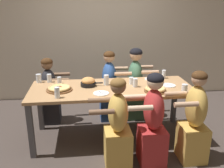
# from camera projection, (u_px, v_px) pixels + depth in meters

# --- Properties ---
(ground_plane) EXTENTS (18.00, 18.00, 0.00)m
(ground_plane) POSITION_uv_depth(u_px,v_px,m) (112.00, 137.00, 3.79)
(ground_plane) COLOR #423833
(ground_plane) RESTS_ON ground
(restaurant_back_panel) EXTENTS (10.00, 0.06, 3.20)m
(restaurant_back_panel) POSITION_uv_depth(u_px,v_px,m) (101.00, 20.00, 4.97)
(restaurant_back_panel) COLOR beige
(restaurant_back_panel) RESTS_ON ground
(dining_table) EXTENTS (2.30, 0.89, 0.80)m
(dining_table) POSITION_uv_depth(u_px,v_px,m) (112.00, 93.00, 3.56)
(dining_table) COLOR tan
(dining_table) RESTS_ON ground
(pizza_board_main) EXTENTS (0.30, 0.30, 0.06)m
(pizza_board_main) POSITION_uv_depth(u_px,v_px,m) (155.00, 89.00, 3.37)
(pizza_board_main) COLOR brown
(pizza_board_main) RESTS_ON dining_table
(pizza_board_second) EXTENTS (0.35, 0.35, 0.05)m
(pizza_board_second) POSITION_uv_depth(u_px,v_px,m) (59.00, 88.00, 3.41)
(pizza_board_second) COLOR brown
(pizza_board_second) RESTS_ON dining_table
(skillet_bowl) EXTENTS (0.32, 0.22, 0.13)m
(skillet_bowl) POSITION_uv_depth(u_px,v_px,m) (88.00, 82.00, 3.58)
(skillet_bowl) COLOR black
(skillet_bowl) RESTS_ON dining_table
(empty_plate_a) EXTENTS (0.18, 0.18, 0.02)m
(empty_plate_a) POSITION_uv_depth(u_px,v_px,m) (151.00, 79.00, 3.90)
(empty_plate_a) COLOR white
(empty_plate_a) RESTS_ON dining_table
(empty_plate_b) EXTENTS (0.20, 0.20, 0.02)m
(empty_plate_b) POSITION_uv_depth(u_px,v_px,m) (168.00, 85.00, 3.60)
(empty_plate_b) COLOR white
(empty_plate_b) RESTS_ON dining_table
(empty_plate_c) EXTENTS (0.21, 0.21, 0.02)m
(empty_plate_c) POSITION_uv_depth(u_px,v_px,m) (101.00, 93.00, 3.29)
(empty_plate_c) COLOR white
(empty_plate_c) RESTS_ON dining_table
(drinking_glass_a) EXTENTS (0.08, 0.08, 0.13)m
(drinking_glass_a) POSITION_uv_depth(u_px,v_px,m) (39.00, 79.00, 3.74)
(drinking_glass_a) COLOR silver
(drinking_glass_a) RESTS_ON dining_table
(drinking_glass_b) EXTENTS (0.06, 0.06, 0.12)m
(drinking_glass_b) POSITION_uv_depth(u_px,v_px,m) (154.00, 80.00, 3.65)
(drinking_glass_b) COLOR silver
(drinking_glass_b) RESTS_ON dining_table
(drinking_glass_c) EXTENTS (0.08, 0.08, 0.12)m
(drinking_glass_c) POSITION_uv_depth(u_px,v_px,m) (184.00, 89.00, 3.30)
(drinking_glass_c) COLOR silver
(drinking_glass_c) RESTS_ON dining_table
(drinking_glass_d) EXTENTS (0.07, 0.07, 0.14)m
(drinking_glass_d) POSITION_uv_depth(u_px,v_px,m) (57.00, 93.00, 3.14)
(drinking_glass_d) COLOR silver
(drinking_glass_d) RESTS_ON dining_table
(drinking_glass_e) EXTENTS (0.06, 0.06, 0.13)m
(drinking_glass_e) POSITION_uv_depth(u_px,v_px,m) (164.00, 75.00, 3.94)
(drinking_glass_e) COLOR silver
(drinking_glass_e) RESTS_ON dining_table
(drinking_glass_f) EXTENTS (0.07, 0.07, 0.10)m
(drinking_glass_f) POSITION_uv_depth(u_px,v_px,m) (131.00, 81.00, 3.66)
(drinking_glass_f) COLOR silver
(drinking_glass_f) RESTS_ON dining_table
(drinking_glass_g) EXTENTS (0.07, 0.07, 0.12)m
(drinking_glass_g) POSITION_uv_depth(u_px,v_px,m) (135.00, 83.00, 3.54)
(drinking_glass_g) COLOR silver
(drinking_glass_g) RESTS_ON dining_table
(drinking_glass_h) EXTENTS (0.06, 0.06, 0.10)m
(drinking_glass_h) POSITION_uv_depth(u_px,v_px,m) (59.00, 81.00, 3.68)
(drinking_glass_h) COLOR silver
(drinking_glass_h) RESTS_ON dining_table
(drinking_glass_i) EXTENTS (0.07, 0.07, 0.15)m
(drinking_glass_i) POSITION_uv_depth(u_px,v_px,m) (106.00, 80.00, 3.62)
(drinking_glass_i) COLOR silver
(drinking_glass_i) RESTS_ON dining_table
(drinking_glass_j) EXTENTS (0.07, 0.07, 0.12)m
(drinking_glass_j) POSITION_uv_depth(u_px,v_px,m) (49.00, 79.00, 3.75)
(drinking_glass_j) COLOR silver
(drinking_glass_j) RESTS_ON dining_table
(diner_near_right) EXTENTS (0.51, 0.40, 1.19)m
(diner_near_right) POSITION_uv_depth(u_px,v_px,m) (194.00, 121.00, 3.10)
(diner_near_right) COLOR gold
(diner_near_right) RESTS_ON ground
(diner_near_center) EXTENTS (0.51, 0.40, 1.14)m
(diner_near_center) POSITION_uv_depth(u_px,v_px,m) (118.00, 127.00, 3.00)
(diner_near_center) COLOR gold
(diner_near_center) RESTS_ON ground
(diner_far_midright) EXTENTS (0.51, 0.40, 1.23)m
(diner_far_midright) POSITION_uv_depth(u_px,v_px,m) (135.00, 86.00, 4.29)
(diner_far_midright) COLOR #477556
(diner_far_midright) RESTS_ON ground
(diner_far_center) EXTENTS (0.51, 0.40, 1.19)m
(diner_far_center) POSITION_uv_depth(u_px,v_px,m) (110.00, 89.00, 4.25)
(diner_far_center) COLOR #2D5193
(diner_far_center) RESTS_ON ground
(diner_near_midright) EXTENTS (0.51, 0.40, 1.18)m
(diner_near_midright) POSITION_uv_depth(u_px,v_px,m) (153.00, 123.00, 3.04)
(diner_near_midright) COLOR #B22D2D
(diner_near_midright) RESTS_ON ground
(diner_far_left) EXTENTS (0.51, 0.40, 1.10)m
(diner_far_left) POSITION_uv_depth(u_px,v_px,m) (50.00, 93.00, 4.15)
(diner_far_left) COLOR #232328
(diner_far_left) RESTS_ON ground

